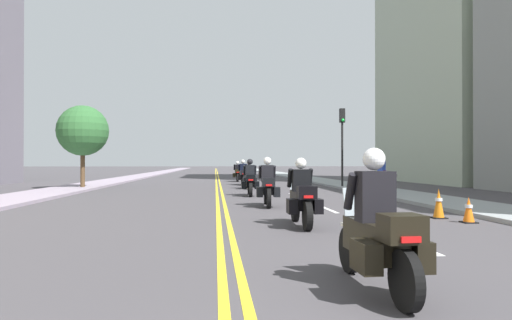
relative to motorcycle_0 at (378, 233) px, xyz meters
name	(u,v)px	position (x,y,z in m)	size (l,w,h in m)	color
ground_plane	(217,176)	(-1.62, 43.02, -0.66)	(264.00, 264.00, 0.00)	#434044
sidewalk_left	(141,176)	(-9.56, 43.02, -0.60)	(2.65, 144.00, 0.12)	gray
sidewalk_right	(291,176)	(6.33, 43.02, -0.60)	(2.65, 144.00, 0.12)	gray
centreline_yellow_inner	(216,176)	(-1.74, 43.02, -0.66)	(0.12, 132.00, 0.01)	yellow
centreline_yellow_outer	(218,176)	(-1.50, 43.02, -0.66)	(0.12, 132.00, 0.01)	yellow
lane_dashes_white	(270,185)	(1.69, 24.02, -0.66)	(0.14, 56.40, 0.01)	silver
motorcycle_0	(378,233)	(0.00, 0.00, 0.00)	(0.78, 2.21, 1.63)	black
motorcycle_1	(302,199)	(0.15, 5.25, -0.02)	(0.76, 2.23, 1.57)	black
motorcycle_2	(268,187)	(-0.09, 9.98, 0.00)	(0.78, 2.14, 1.65)	black
motorcycle_3	(250,181)	(-0.30, 14.83, -0.02)	(0.78, 2.11, 1.63)	black
motorcycle_4	(249,177)	(0.06, 20.17, -0.01)	(0.78, 2.15, 1.59)	black
motorcycle_5	(243,175)	(0.00, 24.53, 0.01)	(0.76, 2.28, 1.66)	black
motorcycle_6	(237,173)	(-0.11, 29.92, -0.02)	(0.77, 2.14, 1.58)	black
traffic_cone_0	(469,210)	(4.30, 5.50, -0.35)	(0.33, 0.33, 0.63)	black
traffic_cone_1	(439,204)	(4.01, 6.41, -0.28)	(0.35, 0.35, 0.78)	black
traffic_light_near	(342,133)	(5.41, 20.28, 2.48)	(0.28, 0.38, 4.55)	black
pedestrian_0	(382,174)	(6.28, 16.48, 0.26)	(0.32, 0.51, 1.79)	#20232F
street_tree_0	(83,131)	(-9.09, 20.66, 2.55)	(2.78, 2.78, 4.61)	#513A24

